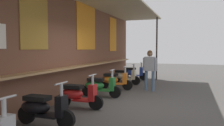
{
  "coord_description": "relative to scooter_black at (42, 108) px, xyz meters",
  "views": [
    {
      "loc": [
        -6.37,
        -1.96,
        1.66
      ],
      "look_at": [
        2.63,
        1.25,
        1.06
      ],
      "focal_mm": 36.62,
      "sensor_mm": 36.0,
      "label": 1
    }
  ],
  "objects": [
    {
      "name": "scooter_red",
      "position": [
        1.56,
        0.0,
        0.0
      ],
      "size": [
        0.46,
        1.4,
        0.97
      ],
      "rotation": [
        0.0,
        0.0,
        -1.58
      ],
      "color": "red",
      "rests_on": "ground_plane"
    },
    {
      "name": "ground_plane",
      "position": [
        2.32,
        -1.08,
        -0.39
      ],
      "size": [
        39.07,
        39.07,
        0.0
      ],
      "primitive_type": "plane",
      "color": "#474442"
    },
    {
      "name": "scooter_blue",
      "position": [
        7.74,
        -0.0,
        0.0
      ],
      "size": [
        0.48,
        1.4,
        0.97
      ],
      "rotation": [
        0.0,
        0.0,
        -1.51
      ],
      "color": "#233D9E",
      "rests_on": "ground_plane"
    },
    {
      "name": "scooter_black",
      "position": [
        0.0,
        0.0,
        0.0
      ],
      "size": [
        0.46,
        1.4,
        0.97
      ],
      "rotation": [
        0.0,
        0.0,
        -1.57
      ],
      "color": "black",
      "rests_on": "ground_plane"
    },
    {
      "name": "market_stall_facade",
      "position": [
        2.32,
        0.79,
        1.54
      ],
      "size": [
        13.95,
        2.38,
        3.48
      ],
      "color": "brown",
      "rests_on": "ground_plane"
    },
    {
      "name": "scooter_cream",
      "position": [
        6.15,
        -0.0,
        0.0
      ],
      "size": [
        0.47,
        1.4,
        0.97
      ],
      "rotation": [
        0.0,
        0.0,
        -1.62
      ],
      "color": "beige",
      "rests_on": "ground_plane"
    },
    {
      "name": "scooter_orange",
      "position": [
        4.68,
        -0.0,
        0.0
      ],
      "size": [
        0.5,
        1.4,
        0.97
      ],
      "rotation": [
        0.0,
        0.0,
        -1.49
      ],
      "color": "orange",
      "rests_on": "ground_plane"
    },
    {
      "name": "shopper_browsing",
      "position": [
        4.89,
        -1.44,
        0.59
      ],
      "size": [
        0.24,
        0.55,
        1.6
      ],
      "rotation": [
        0.0,
        0.0,
        -0.1
      ],
      "color": "slate",
      "rests_on": "ground_plane"
    },
    {
      "name": "scooter_green",
      "position": [
        3.14,
        -0.0,
        0.0
      ],
      "size": [
        0.46,
        1.4,
        0.97
      ],
      "rotation": [
        0.0,
        0.0,
        -1.53
      ],
      "color": "#237533",
      "rests_on": "ground_plane"
    }
  ]
}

